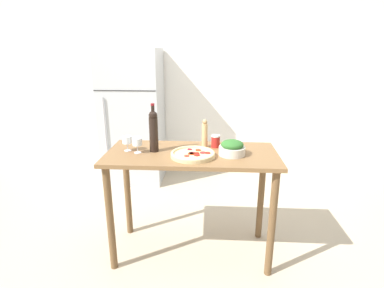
# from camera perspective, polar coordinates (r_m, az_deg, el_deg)

# --- Properties ---
(ground_plane) EXTENTS (14.00, 14.00, 0.00)m
(ground_plane) POSITION_cam_1_polar(r_m,az_deg,el_deg) (2.77, -0.04, -19.60)
(ground_plane) COLOR #BCAD93
(wall_back) EXTENTS (6.40, 0.06, 2.60)m
(wall_back) POSITION_cam_1_polar(r_m,az_deg,el_deg) (4.11, 1.59, 12.19)
(wall_back) COLOR silver
(wall_back) RESTS_ON ground_plane
(refrigerator) EXTENTS (0.75, 0.63, 1.70)m
(refrigerator) POSITION_cam_1_polar(r_m,az_deg,el_deg) (3.96, -11.22, 5.09)
(refrigerator) COLOR #B7BCC1
(refrigerator) RESTS_ON ground_plane
(prep_counter) EXTENTS (1.34, 0.62, 0.90)m
(prep_counter) POSITION_cam_1_polar(r_m,az_deg,el_deg) (2.40, -0.04, -5.04)
(prep_counter) COLOR brown
(prep_counter) RESTS_ON ground_plane
(wine_bottle) EXTENTS (0.07, 0.07, 0.38)m
(wine_bottle) POSITION_cam_1_polar(r_m,az_deg,el_deg) (2.34, -7.33, 2.64)
(wine_bottle) COLOR black
(wine_bottle) RESTS_ON prep_counter
(wine_glass_near) EXTENTS (0.07, 0.07, 0.12)m
(wine_glass_near) POSITION_cam_1_polar(r_m,az_deg,el_deg) (2.35, -10.39, 0.30)
(wine_glass_near) COLOR silver
(wine_glass_near) RESTS_ON prep_counter
(wine_glass_far) EXTENTS (0.07, 0.07, 0.12)m
(wine_glass_far) POSITION_cam_1_polar(r_m,az_deg,el_deg) (2.41, -12.26, 0.66)
(wine_glass_far) COLOR silver
(wine_glass_far) RESTS_ON prep_counter
(pepper_mill) EXTENTS (0.05, 0.05, 0.24)m
(pepper_mill) POSITION_cam_1_polar(r_m,az_deg,el_deg) (2.44, 2.43, 1.94)
(pepper_mill) COLOR tan
(pepper_mill) RESTS_ON prep_counter
(salad_bowl) EXTENTS (0.20, 0.20, 0.12)m
(salad_bowl) POSITION_cam_1_polar(r_m,az_deg,el_deg) (2.29, 7.64, -0.77)
(salad_bowl) COLOR silver
(salad_bowl) RESTS_ON prep_counter
(homemade_pizza) EXTENTS (0.33, 0.33, 0.04)m
(homemade_pizza) POSITION_cam_1_polar(r_m,az_deg,el_deg) (2.25, 0.17, -1.95)
(homemade_pizza) COLOR #DBC189
(homemade_pizza) RESTS_ON prep_counter
(salt_canister) EXTENTS (0.07, 0.07, 0.10)m
(salt_canister) POSITION_cam_1_polar(r_m,az_deg,el_deg) (2.47, 4.51, 0.54)
(salt_canister) COLOR #B2231E
(salt_canister) RESTS_ON prep_counter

